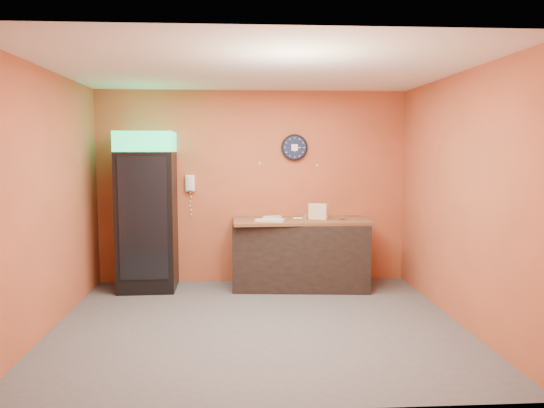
{
  "coord_description": "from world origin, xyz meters",
  "views": [
    {
      "loc": [
        -0.22,
        -5.76,
        1.93
      ],
      "look_at": [
        0.19,
        0.6,
        1.29
      ],
      "focal_mm": 35.0,
      "sensor_mm": 36.0,
      "label": 1
    }
  ],
  "objects": [
    {
      "name": "back_wall",
      "position": [
        0.0,
        2.0,
        1.4
      ],
      "size": [
        4.5,
        0.02,
        2.8
      ],
      "primitive_type": "cube",
      "color": "#C45737",
      "rests_on": "floor"
    },
    {
      "name": "right_wall",
      "position": [
        2.25,
        0.0,
        1.4
      ],
      "size": [
        0.02,
        4.0,
        2.8
      ],
      "primitive_type": "cube",
      "color": "#C45737",
      "rests_on": "floor"
    },
    {
      "name": "beverage_cooler",
      "position": [
        -1.48,
        1.6,
        1.07
      ],
      "size": [
        0.78,
        0.8,
        2.19
      ],
      "rotation": [
        0.0,
        0.0,
        0.02
      ],
      "color": "black",
      "rests_on": "floor"
    },
    {
      "name": "wrapped_sandwich_left",
      "position": [
        0.14,
        1.37,
        0.99
      ],
      "size": [
        0.26,
        0.15,
        0.04
      ],
      "primitive_type": "cube",
      "rotation": [
        0.0,
        0.0,
        -0.23
      ],
      "color": "beige",
      "rests_on": "butcher_paper"
    },
    {
      "name": "sub_roll_stack",
      "position": [
        0.9,
        1.57,
        1.08
      ],
      "size": [
        0.27,
        0.19,
        0.22
      ],
      "rotation": [
        0.0,
        0.0,
        -0.44
      ],
      "color": "beige",
      "rests_on": "butcher_paper"
    },
    {
      "name": "butcher_paper",
      "position": [
        0.66,
        1.59,
        0.95
      ],
      "size": [
        1.92,
        0.88,
        0.04
      ],
      "primitive_type": "cube",
      "rotation": [
        0.0,
        0.0,
        0.02
      ],
      "color": "brown",
      "rests_on": "prep_counter"
    },
    {
      "name": "kitchen_tool",
      "position": [
        0.72,
        1.61,
        1.0
      ],
      "size": [
        0.06,
        0.06,
        0.06
      ],
      "primitive_type": "cylinder",
      "color": "silver",
      "rests_on": "butcher_paper"
    },
    {
      "name": "ceiling",
      "position": [
        0.0,
        0.0,
        2.8
      ],
      "size": [
        4.5,
        4.0,
        0.02
      ],
      "primitive_type": "cube",
      "color": "white",
      "rests_on": "back_wall"
    },
    {
      "name": "floor",
      "position": [
        0.0,
        0.0,
        0.0
      ],
      "size": [
        4.5,
        4.5,
        0.0
      ],
      "primitive_type": "plane",
      "color": "#47474C",
      "rests_on": "ground"
    },
    {
      "name": "prep_counter",
      "position": [
        0.66,
        1.59,
        0.47
      ],
      "size": [
        1.93,
        0.99,
        0.93
      ],
      "primitive_type": "cube",
      "rotation": [
        0.0,
        0.0,
        -0.09
      ],
      "color": "black",
      "rests_on": "floor"
    },
    {
      "name": "wall_phone",
      "position": [
        -0.91,
        1.95,
        1.46
      ],
      "size": [
        0.13,
        0.11,
        0.23
      ],
      "color": "white",
      "rests_on": "back_wall"
    },
    {
      "name": "left_wall",
      "position": [
        -2.25,
        0.0,
        1.4
      ],
      "size": [
        0.02,
        4.0,
        2.8
      ],
      "primitive_type": "cube",
      "color": "#C45737",
      "rests_on": "floor"
    },
    {
      "name": "wall_clock",
      "position": [
        0.61,
        1.97,
        1.98
      ],
      "size": [
        0.39,
        0.06,
        0.39
      ],
      "color": "black",
      "rests_on": "back_wall"
    },
    {
      "name": "wrapped_sandwich_mid",
      "position": [
        0.26,
        1.36,
        0.99
      ],
      "size": [
        0.33,
        0.23,
        0.04
      ],
      "primitive_type": "cube",
      "rotation": [
        0.0,
        0.0,
        -0.41
      ],
      "color": "beige",
      "rests_on": "butcher_paper"
    },
    {
      "name": "wrapped_sandwich_right",
      "position": [
        0.26,
        1.69,
        0.99
      ],
      "size": [
        0.28,
        0.19,
        0.04
      ],
      "primitive_type": "cube",
      "rotation": [
        0.0,
        0.0,
        0.4
      ],
      "color": "beige",
      "rests_on": "butcher_paper"
    }
  ]
}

